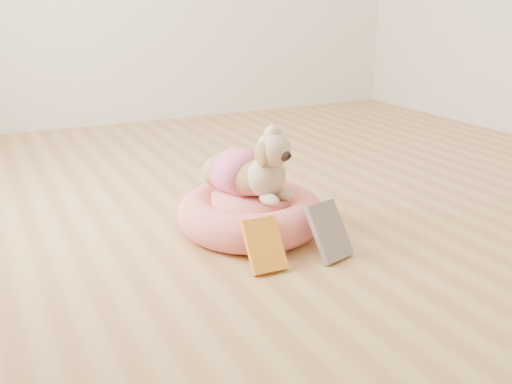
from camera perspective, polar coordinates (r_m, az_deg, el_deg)
name	(u,v)px	position (r m, az deg, el deg)	size (l,w,h in m)	color
floor	(324,206)	(2.68, 6.83, -1.42)	(4.50, 4.50, 0.00)	#AF7749
pet_bed	(251,213)	(2.37, -0.54, -2.16)	(0.61, 0.61, 0.16)	#FF6373
dog	(250,158)	(2.30, -0.57, 3.45)	(0.29, 0.43, 0.31)	brown
book_yellow	(264,245)	(2.04, 0.84, -5.34)	(0.13, 0.03, 0.20)	yellow
book_white	(329,231)	(2.14, 7.34, -3.93)	(0.15, 0.02, 0.22)	silver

